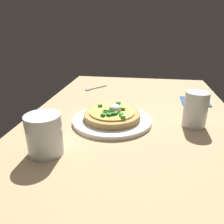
{
  "coord_description": "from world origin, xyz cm",
  "views": [
    {
      "loc": [
        64.88,
        3.34,
        31.0
      ],
      "look_at": [
        3.96,
        -5.89,
        5.72
      ],
      "focal_mm": 35.46,
      "sensor_mm": 36.0,
      "label": 1
    }
  ],
  "objects": [
    {
      "name": "dining_table",
      "position": [
        0.0,
        0.0,
        1.25
      ],
      "size": [
        107.89,
        66.63,
        2.51
      ],
      "primitive_type": "cube",
      "color": "tan",
      "rests_on": "ground"
    },
    {
      "name": "cup_near",
      "position": [
        3.11,
        18.18,
        7.35
      ],
      "size": [
        6.7,
        6.7,
        10.33
      ],
      "color": "silver",
      "rests_on": "dining_table"
    },
    {
      "name": "napkin",
      "position": [
        -18.63,
        22.78,
        2.71
      ],
      "size": [
        10.45,
        10.45,
        0.4
      ],
      "primitive_type": "cube",
      "rotation": [
        0.0,
        0.0,
        -0.03
      ],
      "color": "#2D4E90",
      "rests_on": "dining_table"
    },
    {
      "name": "cup_far",
      "position": [
        23.24,
        -18.48,
        6.77
      ],
      "size": [
        8.14,
        8.14,
        9.5
      ],
      "color": "silver",
      "rests_on": "dining_table"
    },
    {
      "name": "plate",
      "position": [
        3.96,
        -5.89,
        3.11
      ],
      "size": [
        24.09,
        24.09,
        1.21
      ],
      "primitive_type": "cylinder",
      "color": "white",
      "rests_on": "dining_table"
    },
    {
      "name": "pizza",
      "position": [
        3.97,
        -5.85,
        4.94
      ],
      "size": [
        17.12,
        17.12,
        4.38
      ],
      "color": "tan",
      "rests_on": "plate"
    },
    {
      "name": "fork",
      "position": [
        -30.41,
        -19.1,
        2.76
      ],
      "size": [
        9.57,
        8.55,
        0.5
      ],
      "rotation": [
        0.0,
        0.0,
        -0.72
      ],
      "color": "#B7B7BC",
      "rests_on": "dining_table"
    }
  ]
}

